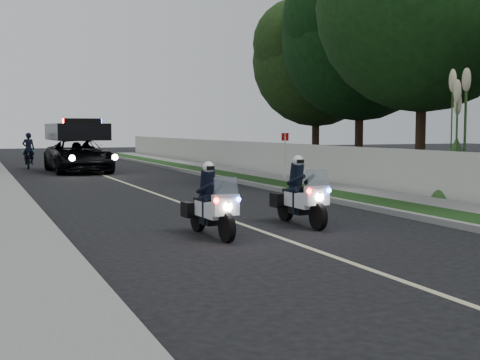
# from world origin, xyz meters

# --- Properties ---
(ground) EXTENTS (120.00, 120.00, 0.00)m
(ground) POSITION_xyz_m (0.00, 0.00, 0.00)
(ground) COLOR black
(ground) RESTS_ON ground
(curb_right) EXTENTS (0.20, 60.00, 0.15)m
(curb_right) POSITION_xyz_m (4.10, 10.00, 0.07)
(curb_right) COLOR gray
(curb_right) RESTS_ON ground
(grass_verge) EXTENTS (1.20, 60.00, 0.16)m
(grass_verge) POSITION_xyz_m (4.80, 10.00, 0.08)
(grass_verge) COLOR #193814
(grass_verge) RESTS_ON ground
(sidewalk_right) EXTENTS (1.40, 60.00, 0.16)m
(sidewalk_right) POSITION_xyz_m (6.10, 10.00, 0.08)
(sidewalk_right) COLOR gray
(sidewalk_right) RESTS_ON ground
(property_wall) EXTENTS (0.22, 60.00, 1.50)m
(property_wall) POSITION_xyz_m (7.10, 10.00, 0.75)
(property_wall) COLOR beige
(property_wall) RESTS_ON ground
(curb_left) EXTENTS (0.20, 60.00, 0.15)m
(curb_left) POSITION_xyz_m (-4.10, 10.00, 0.07)
(curb_left) COLOR gray
(curb_left) RESTS_ON ground
(lane_marking) EXTENTS (0.12, 50.00, 0.01)m
(lane_marking) POSITION_xyz_m (0.00, 10.00, 0.00)
(lane_marking) COLOR #BFB78C
(lane_marking) RESTS_ON ground
(police_moto_left) EXTENTS (0.72, 1.80, 1.50)m
(police_moto_left) POSITION_xyz_m (-1.20, -0.52, 0.00)
(police_moto_left) COLOR silver
(police_moto_left) RESTS_ON ground
(police_moto_right) EXTENTS (0.66, 1.85, 1.57)m
(police_moto_right) POSITION_xyz_m (1.16, 0.12, 0.00)
(police_moto_right) COLOR white
(police_moto_right) RESTS_ON ground
(police_suv) EXTENTS (2.85, 5.86, 2.81)m
(police_suv) POSITION_xyz_m (-0.73, 19.61, 0.00)
(police_suv) COLOR black
(police_suv) RESTS_ON ground
(bicycle) EXTENTS (0.85, 1.95, 0.99)m
(bicycle) POSITION_xyz_m (-2.74, 23.68, 0.00)
(bicycle) COLOR black
(bicycle) RESTS_ON ground
(cyclist) EXTENTS (0.66, 0.48, 1.72)m
(cyclist) POSITION_xyz_m (-2.74, 23.68, 0.00)
(cyclist) COLOR black
(cyclist) RESTS_ON ground
(sign_post) EXTENTS (0.32, 0.32, 2.04)m
(sign_post) POSITION_xyz_m (6.00, 10.53, 0.00)
(sign_post) COLOR #AA0C13
(sign_post) RESTS_ON ground
(pampas_far) EXTENTS (1.78, 1.78, 4.31)m
(pampas_far) POSITION_xyz_m (7.60, 2.51, 0.00)
(pampas_far) COLOR beige
(pampas_far) RESTS_ON ground
(tree_right_b) EXTENTS (9.38, 9.38, 12.63)m
(tree_right_b) POSITION_xyz_m (9.23, 6.23, 0.00)
(tree_right_b) COLOR #183F15
(tree_right_b) RESTS_ON ground
(tree_right_c) EXTENTS (8.65, 8.65, 11.49)m
(tree_right_c) POSITION_xyz_m (10.16, 11.59, 0.00)
(tree_right_c) COLOR black
(tree_right_c) RESTS_ON ground
(tree_right_d) EXTENTS (6.62, 6.62, 10.43)m
(tree_right_d) POSITION_xyz_m (10.09, 15.33, 0.00)
(tree_right_d) COLOR #1F3E14
(tree_right_d) RESTS_ON ground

